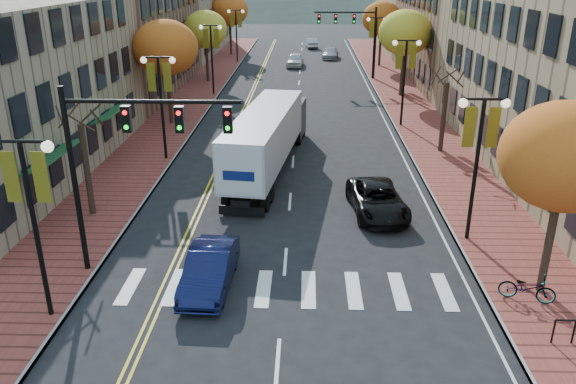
# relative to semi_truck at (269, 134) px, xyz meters

# --- Properties ---
(ground) EXTENTS (200.00, 200.00, 0.00)m
(ground) POSITION_rel_semi_truck_xyz_m (1.30, -14.68, -2.08)
(ground) COLOR black
(ground) RESTS_ON ground
(sidewalk_left) EXTENTS (4.00, 85.00, 0.15)m
(sidewalk_left) POSITION_rel_semi_truck_xyz_m (-7.70, 17.82, -2.01)
(sidewalk_left) COLOR brown
(sidewalk_left) RESTS_ON ground
(sidewalk_right) EXTENTS (4.00, 85.00, 0.15)m
(sidewalk_right) POSITION_rel_semi_truck_xyz_m (10.30, 17.82, -2.01)
(sidewalk_right) COLOR brown
(sidewalk_right) RESTS_ON ground
(building_left_mid) EXTENTS (12.00, 24.00, 11.00)m
(building_left_mid) POSITION_rel_semi_truck_xyz_m (-15.70, 21.32, 3.42)
(building_left_mid) COLOR brown
(building_left_mid) RESTS_ON ground
(building_left_far) EXTENTS (12.00, 26.00, 9.50)m
(building_left_far) POSITION_rel_semi_truck_xyz_m (-15.70, 46.32, 2.67)
(building_left_far) COLOR #9E8966
(building_left_far) RESTS_ON ground
(building_right_mid) EXTENTS (15.00, 24.00, 10.00)m
(building_right_mid) POSITION_rel_semi_truck_xyz_m (19.80, 27.32, 2.92)
(building_right_mid) COLOR brown
(building_right_mid) RESTS_ON ground
(building_right_far) EXTENTS (15.00, 20.00, 11.00)m
(building_right_far) POSITION_rel_semi_truck_xyz_m (19.80, 49.32, 3.42)
(building_right_far) COLOR #9E8966
(building_right_far) RESTS_ON ground
(tree_left_a) EXTENTS (0.28, 0.28, 4.20)m
(tree_left_a) POSITION_rel_semi_truck_xyz_m (-7.70, -6.68, 0.17)
(tree_left_a) COLOR #382619
(tree_left_a) RESTS_ON sidewalk_left
(tree_left_b) EXTENTS (4.48, 4.48, 7.21)m
(tree_left_b) POSITION_rel_semi_truck_xyz_m (-7.70, 9.32, 3.36)
(tree_left_b) COLOR #382619
(tree_left_b) RESTS_ON sidewalk_left
(tree_left_c) EXTENTS (4.16, 4.16, 6.69)m
(tree_left_c) POSITION_rel_semi_truck_xyz_m (-7.70, 25.32, 2.97)
(tree_left_c) COLOR #382619
(tree_left_c) RESTS_ON sidewalk_left
(tree_left_d) EXTENTS (4.61, 4.61, 7.42)m
(tree_left_d) POSITION_rel_semi_truck_xyz_m (-7.70, 43.32, 3.52)
(tree_left_d) COLOR #382619
(tree_left_d) RESTS_ON sidewalk_left
(tree_right_a) EXTENTS (4.16, 4.16, 6.69)m
(tree_right_a) POSITION_rel_semi_truck_xyz_m (10.30, -12.68, 2.97)
(tree_right_a) COLOR #382619
(tree_right_a) RESTS_ON sidewalk_right
(tree_right_b) EXTENTS (0.28, 0.28, 4.20)m
(tree_right_b) POSITION_rel_semi_truck_xyz_m (10.30, 3.32, 0.17)
(tree_right_b) COLOR #382619
(tree_right_b) RESTS_ON sidewalk_right
(tree_right_c) EXTENTS (4.48, 4.48, 7.21)m
(tree_right_c) POSITION_rel_semi_truck_xyz_m (10.30, 19.32, 3.36)
(tree_right_c) COLOR #382619
(tree_right_c) RESTS_ON sidewalk_right
(tree_right_d) EXTENTS (4.35, 4.35, 7.00)m
(tree_right_d) POSITION_rel_semi_truck_xyz_m (10.30, 35.32, 3.21)
(tree_right_d) COLOR #382619
(tree_right_d) RESTS_ON sidewalk_right
(lamp_left_a) EXTENTS (1.96, 0.36, 6.05)m
(lamp_left_a) POSITION_rel_semi_truck_xyz_m (-6.20, -14.68, 2.21)
(lamp_left_a) COLOR black
(lamp_left_a) RESTS_ON ground
(lamp_left_b) EXTENTS (1.96, 0.36, 6.05)m
(lamp_left_b) POSITION_rel_semi_truck_xyz_m (-6.20, 1.32, 2.21)
(lamp_left_b) COLOR black
(lamp_left_b) RESTS_ON ground
(lamp_left_c) EXTENTS (1.96, 0.36, 6.05)m
(lamp_left_c) POSITION_rel_semi_truck_xyz_m (-6.20, 19.32, 2.21)
(lamp_left_c) COLOR black
(lamp_left_c) RESTS_ON ground
(lamp_left_d) EXTENTS (1.96, 0.36, 6.05)m
(lamp_left_d) POSITION_rel_semi_truck_xyz_m (-6.20, 37.32, 2.21)
(lamp_left_d) COLOR black
(lamp_left_d) RESTS_ON ground
(lamp_right_a) EXTENTS (1.96, 0.36, 6.05)m
(lamp_right_a) POSITION_rel_semi_truck_xyz_m (8.80, -8.68, 2.21)
(lamp_right_a) COLOR black
(lamp_right_a) RESTS_ON ground
(lamp_right_b) EXTENTS (1.96, 0.36, 6.05)m
(lamp_right_b) POSITION_rel_semi_truck_xyz_m (8.80, 9.32, 2.21)
(lamp_right_b) COLOR black
(lamp_right_b) RESTS_ON ground
(lamp_right_c) EXTENTS (1.96, 0.36, 6.05)m
(lamp_right_c) POSITION_rel_semi_truck_xyz_m (8.80, 27.32, 2.21)
(lamp_right_c) COLOR black
(lamp_right_c) RESTS_ON ground
(traffic_mast_near) EXTENTS (6.10, 0.35, 7.00)m
(traffic_mast_near) POSITION_rel_semi_truck_xyz_m (-4.18, -11.68, 2.84)
(traffic_mast_near) COLOR black
(traffic_mast_near) RESTS_ON ground
(traffic_mast_far) EXTENTS (6.10, 0.34, 7.00)m
(traffic_mast_far) POSITION_rel_semi_truck_xyz_m (6.78, 27.32, 2.84)
(traffic_mast_far) COLOR black
(traffic_mast_far) RESTS_ON ground
(semi_truck) EXTENTS (4.07, 14.43, 3.56)m
(semi_truck) POSITION_rel_semi_truck_xyz_m (0.00, 0.00, 0.00)
(semi_truck) COLOR black
(semi_truck) RESTS_ON ground
(navy_sedan) EXTENTS (1.67, 4.36, 1.42)m
(navy_sedan) POSITION_rel_semi_truck_xyz_m (-1.32, -12.59, -1.37)
(navy_sedan) COLOR #0D1237
(navy_sedan) RESTS_ON ground
(black_suv) EXTENTS (2.77, 5.14, 1.37)m
(black_suv) POSITION_rel_semi_truck_xyz_m (5.37, -5.93, -1.40)
(black_suv) COLOR black
(black_suv) RESTS_ON ground
(car_far_white) EXTENTS (2.06, 4.50, 1.49)m
(car_far_white) POSITION_rel_semi_truck_xyz_m (0.72, 34.97, -1.33)
(car_far_white) COLOR silver
(car_far_white) RESTS_ON ground
(car_far_silver) EXTENTS (2.31, 4.60, 1.28)m
(car_far_silver) POSITION_rel_semi_truck_xyz_m (4.97, 41.21, -1.44)
(car_far_silver) COLOR #9B9AA2
(car_far_silver) RESTS_ON ground
(car_far_oncoming) EXTENTS (1.82, 4.17, 1.33)m
(car_far_oncoming) POSITION_rel_semi_truck_xyz_m (2.67, 50.70, -1.42)
(car_far_oncoming) COLOR #B3B4BB
(car_far_oncoming) RESTS_ON ground
(bicycle) EXTENTS (1.92, 1.17, 0.95)m
(bicycle) POSITION_rel_semi_truck_xyz_m (9.55, -13.35, -1.46)
(bicycle) COLOR gray
(bicycle) RESTS_ON sidewalk_right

